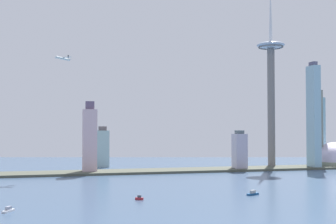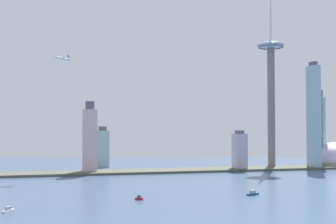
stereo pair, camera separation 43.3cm
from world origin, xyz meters
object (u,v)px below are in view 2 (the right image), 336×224
stadium_dome (336,161)px  skyscraper_3 (102,148)px  boat_2 (253,193)px  boat_4 (139,198)px  skyscraper_5 (90,140)px  skyscraper_4 (314,116)px  boat_0 (8,210)px  airplane (63,58)px  skyscraper_0 (319,130)px  observation_tower (271,74)px  skyscraper_6 (316,128)px  skyscraper_1 (240,151)px

stadium_dome → skyscraper_3: bearing=166.9°
boat_2 → boat_4: size_ratio=1.89×
skyscraper_5 → boat_4: size_ratio=13.90×
skyscraper_4 → boat_0: size_ratio=13.47×
boat_0 → airplane: (44.85, 266.77, 162.80)m
skyscraper_0 → boat_0: size_ratio=9.87×
observation_tower → skyscraper_3: bearing=163.3°
skyscraper_3 → skyscraper_5: 108.00m
skyscraper_3 → boat_4: size_ratio=9.06×
skyscraper_4 → airplane: 404.28m
airplane → skyscraper_5: bearing=151.7°
skyscraper_6 → boat_4: size_ratio=17.26×
boat_4 → airplane: bearing=-40.8°
skyscraper_3 → skyscraper_1: bearing=-29.1°
skyscraper_0 → airplane: size_ratio=4.83×
skyscraper_5 → boat_2: (142.36, -249.56, -47.19)m
stadium_dome → skyscraper_6: (-31.29, 9.71, 56.37)m
skyscraper_6 → airplane: 438.42m
boat_4 → skyscraper_5: bearing=-50.5°
skyscraper_4 → boat_4: skyscraper_4 is taller
skyscraper_5 → skyscraper_6: skyscraper_6 is taller
skyscraper_5 → boat_2: 291.16m
skyscraper_1 → boat_0: skyscraper_1 is taller
skyscraper_5 → skyscraper_6: bearing=3.3°
boat_4 → airplane: size_ratio=0.29×
skyscraper_1 → boat_0: bearing=-138.9°
stadium_dome → boat_4: size_ratio=11.11×
skyscraper_5 → boat_0: 300.12m
skyscraper_1 → boat_0: size_ratio=4.84×
observation_tower → boat_4: 415.73m
skyscraper_1 → observation_tower: bearing=23.7°
skyscraper_6 → skyscraper_1: bearing=-168.4°
skyscraper_5 → skyscraper_0: bearing=8.7°
skyscraper_1 → skyscraper_5: size_ratio=0.59×
skyscraper_0 → skyscraper_3: bearing=174.2°
stadium_dome → skyscraper_3: 399.24m
airplane → boat_4: bearing=54.0°
skyscraper_1 → airplane: bearing=-178.4°
skyscraper_4 → boat_2: bearing=-132.6°
skyscraper_1 → skyscraper_4: 137.86m
skyscraper_6 → stadium_dome: bearing=-17.2°
skyscraper_5 → boat_2: size_ratio=7.34×
observation_tower → skyscraper_4: bearing=-34.0°
boat_0 → boat_2: (226.65, 34.56, 0.16)m
skyscraper_1 → boat_2: bearing=-110.2°
skyscraper_4 → skyscraper_5: skyscraper_4 is taller
boat_2 → skyscraper_5: bearing=97.5°
stadium_dome → skyscraper_5: bearing=-178.3°
skyscraper_0 → skyscraper_5: 421.79m
skyscraper_0 → skyscraper_5: (-416.79, -63.52, -12.66)m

